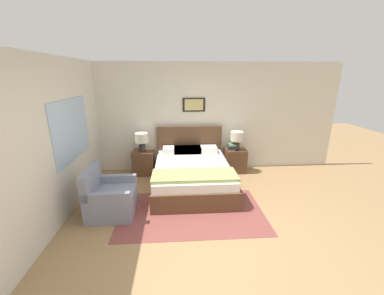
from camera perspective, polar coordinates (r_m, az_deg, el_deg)
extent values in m
plane|color=#99754C|center=(3.78, 4.12, -20.35)|extent=(16.00, 16.00, 0.00)
cube|color=beige|center=(5.78, 0.74, 7.22)|extent=(7.03, 0.06, 2.60)
cube|color=black|center=(5.69, 0.46, 10.33)|extent=(0.54, 0.02, 0.33)
cube|color=tan|center=(5.68, 0.47, 10.31)|extent=(0.44, 0.00, 0.26)
cube|color=beige|center=(4.81, -26.93, 3.29)|extent=(0.06, 5.08, 2.60)
cube|color=#9EBCDB|center=(4.67, -27.13, 3.89)|extent=(0.02, 1.41, 1.06)
cube|color=brown|center=(4.27, -0.07, -15.39)|extent=(2.48, 1.49, 0.01)
cube|color=brown|center=(5.06, 0.03, -8.12)|extent=(1.58, 2.06, 0.28)
cube|color=brown|center=(4.09, 1.00, -11.81)|extent=(1.58, 0.06, 0.08)
cube|color=white|center=(4.95, 0.03, -5.37)|extent=(1.51, 1.97, 0.25)
cube|color=brown|center=(5.76, -0.63, 2.28)|extent=(1.58, 0.06, 0.59)
cube|color=#8E9E5B|center=(4.30, 0.61, -6.75)|extent=(1.54, 0.58, 0.06)
cube|color=white|center=(5.59, -4.37, -0.61)|extent=(0.52, 0.32, 0.14)
cube|color=white|center=(5.64, 3.35, -0.45)|extent=(0.52, 0.32, 0.14)
cube|color=tan|center=(5.60, -0.49, -0.53)|extent=(0.52, 0.32, 0.14)
cube|color=tan|center=(5.60, -1.70, -0.55)|extent=(0.52, 0.32, 0.14)
cube|color=gray|center=(4.38, -18.69, -12.35)|extent=(0.77, 0.80, 0.42)
cube|color=gray|center=(4.29, -23.35, -7.34)|extent=(0.14, 0.79, 0.42)
cube|color=gray|center=(4.56, -18.07, -7.19)|extent=(0.75, 0.12, 0.14)
cube|color=gray|center=(3.96, -20.19, -11.25)|extent=(0.75, 0.12, 0.14)
cube|color=brown|center=(5.80, -11.65, -3.52)|extent=(0.50, 0.44, 0.57)
sphere|color=#332D28|center=(5.53, -12.06, -2.81)|extent=(0.02, 0.02, 0.02)
cube|color=brown|center=(5.92, 10.39, -3.02)|extent=(0.50, 0.44, 0.57)
sphere|color=#332D28|center=(5.65, 11.04, -2.30)|extent=(0.02, 0.02, 0.02)
cylinder|color=#2D2823|center=(5.66, -11.95, -0.14)|extent=(0.15, 0.15, 0.16)
cylinder|color=#2D2823|center=(5.63, -12.02, 0.94)|extent=(0.02, 0.02, 0.06)
cylinder|color=beige|center=(5.59, -12.11, 2.33)|extent=(0.30, 0.30, 0.22)
cylinder|color=#2D2823|center=(5.78, 10.69, 0.30)|extent=(0.15, 0.15, 0.16)
cylinder|color=#2D2823|center=(5.75, 10.75, 1.36)|extent=(0.02, 0.02, 0.06)
cylinder|color=beige|center=(5.71, 10.83, 2.73)|extent=(0.30, 0.30, 0.22)
cube|color=beige|center=(5.76, 9.58, -0.40)|extent=(0.18, 0.26, 0.03)
cube|color=#232328|center=(5.75, 9.59, -0.14)|extent=(0.24, 0.30, 0.03)
cube|color=#232328|center=(5.74, 9.60, 0.11)|extent=(0.22, 0.27, 0.03)
cube|color=#232328|center=(5.73, 9.62, 0.37)|extent=(0.22, 0.21, 0.03)
cube|color=#4C7551|center=(5.72, 9.63, 0.67)|extent=(0.15, 0.24, 0.04)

